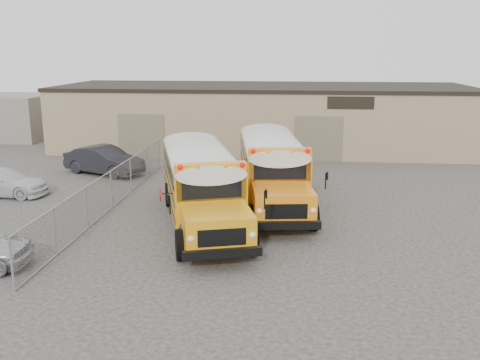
# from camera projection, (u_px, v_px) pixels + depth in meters

# --- Properties ---
(ground) EXTENTS (120.00, 120.00, 0.00)m
(ground) POSITION_uv_depth(u_px,v_px,m) (231.00, 234.00, 21.60)
(ground) COLOR #31302D
(ground) RESTS_ON ground
(warehouse) EXTENTS (30.20, 10.20, 4.67)m
(warehouse) POSITION_uv_depth(u_px,v_px,m) (263.00, 116.00, 40.35)
(warehouse) COLOR tan
(warehouse) RESTS_ON ground
(chainlink_fence) EXTENTS (0.07, 18.07, 1.81)m
(chainlink_fence) POSITION_uv_depth(u_px,v_px,m) (111.00, 190.00, 24.89)
(chainlink_fence) COLOR #989BA1
(chainlink_fence) RESTS_ON ground
(distant_building_left) EXTENTS (8.00, 6.00, 3.60)m
(distant_building_left) POSITION_uv_depth(u_px,v_px,m) (2.00, 117.00, 44.64)
(distant_building_left) COLOR gray
(distant_building_left) RESTS_ON ground
(school_bus_left) EXTENTS (5.69, 11.31, 3.22)m
(school_bus_left) POSITION_uv_depth(u_px,v_px,m) (187.00, 150.00, 29.43)
(school_bus_left) COLOR orange
(school_bus_left) RESTS_ON ground
(school_bus_right) EXTENTS (4.19, 11.33, 3.24)m
(school_bus_right) POSITION_uv_depth(u_px,v_px,m) (262.00, 140.00, 32.51)
(school_bus_right) COLOR orange
(school_bus_right) RESTS_ON ground
(tarp_bundle) EXTENTS (1.12, 1.06, 1.44)m
(tarp_bundle) POSITION_uv_depth(u_px,v_px,m) (194.00, 233.00, 19.52)
(tarp_bundle) COLOR black
(tarp_bundle) RESTS_ON ground
(car_white) EXTENTS (4.84, 2.12, 1.38)m
(car_white) POSITION_uv_depth(u_px,v_px,m) (2.00, 182.00, 27.21)
(car_white) COLOR silver
(car_white) RESTS_ON ground
(car_dark) EXTENTS (5.35, 3.62, 1.67)m
(car_dark) POSITION_uv_depth(u_px,v_px,m) (104.00, 160.00, 31.81)
(car_dark) COLOR black
(car_dark) RESTS_ON ground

